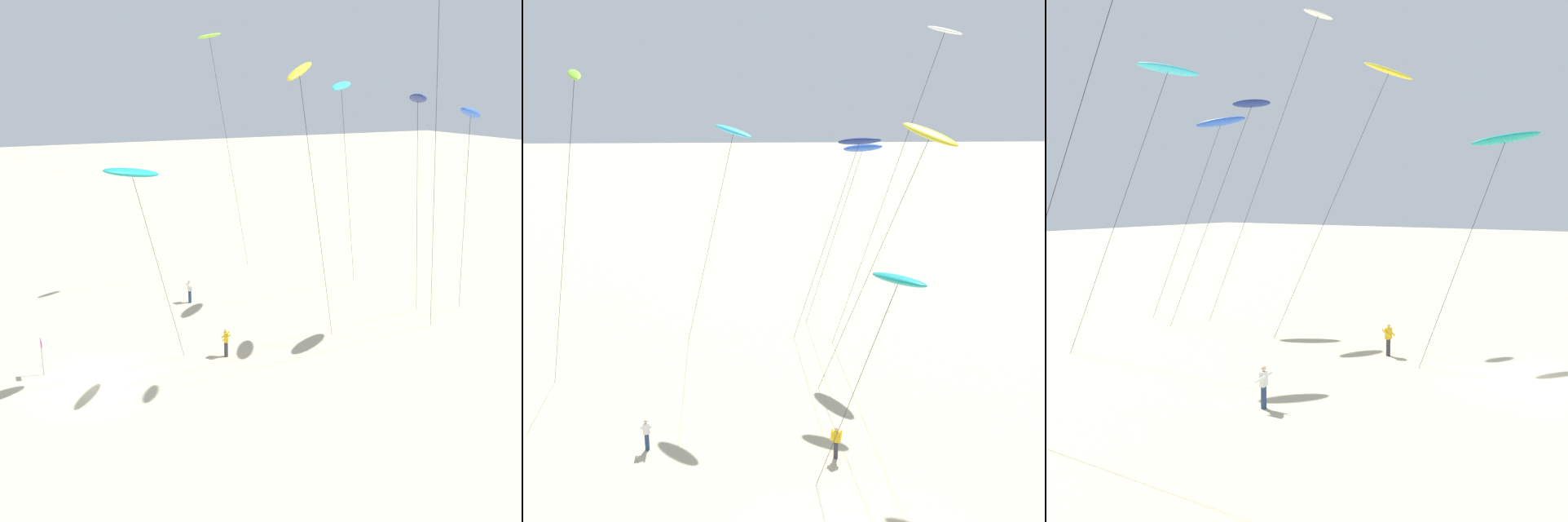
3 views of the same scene
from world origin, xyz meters
TOP-DOWN VIEW (x-y plane):
  - kite_blue at (2.91, 20.63)m, footprint 4.50×5.19m
  - kite_navy at (2.22, 17.50)m, footprint 4.84×4.92m
  - kite_lime at (-11.85, 11.12)m, footprint 4.60×5.56m
  - kite_teal at (1.56, 2.11)m, footprint 3.68×4.57m
  - kite_white at (5.98, 15.16)m, footprint 5.77×6.32m
  - kite_cyan at (-4.90, 17.21)m, footprint 4.88×5.44m
  - kite_yellow at (4.15, 9.24)m, footprint 5.64×6.27m
  - kite_flyer_nearest at (0.08, 7.13)m, footprint 0.64×0.62m
  - kite_flyer_middle at (-9.06, 8.14)m, footprint 0.61×0.59m

SIDE VIEW (x-z plane):
  - kite_flyer_nearest at x=0.08m, z-range 0.06..1.73m
  - kite_flyer_middle at x=-9.06m, z-range 0.06..1.73m
  - kite_teal at x=1.56m, z-range 5.07..16.27m
  - kite_blue at x=2.91m, z-range 6.19..19.78m
  - kite_navy at x=2.22m, z-range 6.60..20.85m
  - kite_cyan at x=-4.90m, z-range 6.92..21.81m
  - kite_yellow at x=4.15m, z-range 7.14..22.86m
  - kite_lime at x=-11.85m, z-range 8.29..26.27m
  - kite_white at x=5.98m, z-range 9.22..29.27m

